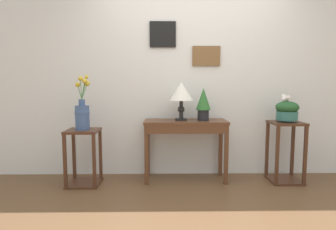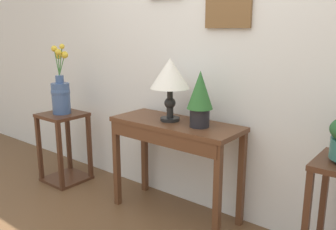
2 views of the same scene
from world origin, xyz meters
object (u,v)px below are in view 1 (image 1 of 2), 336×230
at_px(console_table, 186,130).
at_px(flower_vase_tall_left, 82,113).
at_px(potted_plant_on_console, 203,103).
at_px(table_lamp, 181,93).
at_px(planter_bowl_wide_right, 287,110).
at_px(pedestal_stand_right, 285,152).
at_px(pedestal_stand_left, 84,157).

distance_m(console_table, flower_vase_tall_left, 1.26).
bearing_deg(potted_plant_on_console, table_lamp, 178.42).
distance_m(console_table, planter_bowl_wide_right, 1.26).
bearing_deg(console_table, potted_plant_on_console, 3.95).
bearing_deg(table_lamp, console_table, -22.46).
xyz_separation_m(console_table, flower_vase_tall_left, (-1.23, -0.12, 0.23)).
xyz_separation_m(pedestal_stand_right, planter_bowl_wide_right, (-0.00, 0.00, 0.52)).
bearing_deg(planter_bowl_wide_right, table_lamp, 176.88).
relative_size(console_table, pedestal_stand_right, 1.36).
distance_m(potted_plant_on_console, pedestal_stand_left, 1.59).
xyz_separation_m(console_table, pedestal_stand_left, (-1.23, -0.12, -0.30)).
height_order(pedestal_stand_left, planter_bowl_wide_right, planter_bowl_wide_right).
relative_size(table_lamp, planter_bowl_wide_right, 1.41).
xyz_separation_m(table_lamp, pedestal_stand_left, (-1.18, -0.14, -0.76)).
bearing_deg(planter_bowl_wide_right, pedestal_stand_left, -178.33).
bearing_deg(console_table, planter_bowl_wide_right, -2.21).
distance_m(flower_vase_tall_left, planter_bowl_wide_right, 2.46).
bearing_deg(table_lamp, pedestal_stand_left, -173.13).
bearing_deg(pedestal_stand_right, flower_vase_tall_left, -178.35).
xyz_separation_m(table_lamp, planter_bowl_wide_right, (1.28, -0.07, -0.21)).
height_order(potted_plant_on_console, planter_bowl_wide_right, potted_plant_on_console).
height_order(pedestal_stand_left, flower_vase_tall_left, flower_vase_tall_left).
height_order(console_table, potted_plant_on_console, potted_plant_on_console).
bearing_deg(table_lamp, flower_vase_tall_left, -173.14).
distance_m(table_lamp, pedestal_stand_right, 1.48).
relative_size(table_lamp, potted_plant_on_console, 1.18).
bearing_deg(potted_plant_on_console, flower_vase_tall_left, -174.71).
relative_size(potted_plant_on_console, pedestal_stand_left, 0.60).
xyz_separation_m(potted_plant_on_console, pedestal_stand_right, (1.01, -0.06, -0.61)).
bearing_deg(potted_plant_on_console, pedestal_stand_right, -3.55).
relative_size(flower_vase_tall_left, pedestal_stand_right, 0.86).
height_order(console_table, planter_bowl_wide_right, planter_bowl_wide_right).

